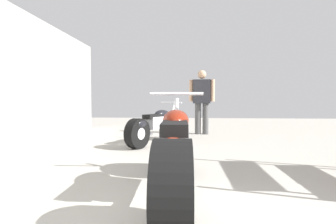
# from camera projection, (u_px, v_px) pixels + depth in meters

# --- Properties ---
(ground_plane) EXTENTS (17.75, 17.75, 0.00)m
(ground_plane) POSITION_uv_depth(u_px,v_px,m) (182.00, 155.00, 4.23)
(ground_plane) COLOR #A8A399
(garage_partition_left) EXTENTS (0.08, 8.14, 2.65)m
(garage_partition_left) POSITION_uv_depth(u_px,v_px,m) (1.00, 76.00, 4.38)
(garage_partition_left) COLOR #A3A099
(garage_partition_left) RESTS_ON ground_plane
(motorcycle_maroon_cruiser) EXTENTS (0.64, 2.16, 1.01)m
(motorcycle_maroon_cruiser) POSITION_uv_depth(u_px,v_px,m) (175.00, 154.00, 2.39)
(motorcycle_maroon_cruiser) COLOR black
(motorcycle_maroon_cruiser) RESTS_ON ground_plane
(motorcycle_black_naked) EXTENTS (1.04, 1.73, 0.87)m
(motorcycle_black_naked) POSITION_uv_depth(u_px,v_px,m) (156.00, 126.00, 5.33)
(motorcycle_black_naked) COLOR black
(motorcycle_black_naked) RESTS_ON ground_plane
(mechanic_in_blue) EXTENTS (0.69, 0.29, 1.71)m
(mechanic_in_blue) POSITION_uv_depth(u_px,v_px,m) (202.00, 98.00, 6.84)
(mechanic_in_blue) COLOR #4C4C4C
(mechanic_in_blue) RESTS_ON ground_plane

